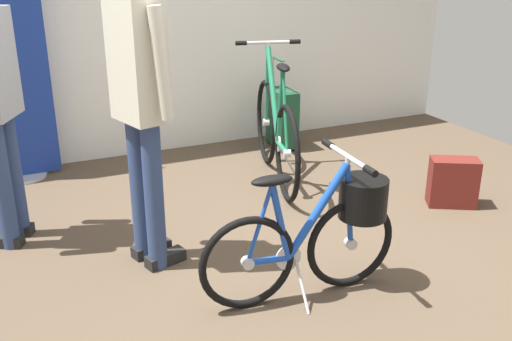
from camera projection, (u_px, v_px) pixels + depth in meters
ground_plane at (268, 271)px, 3.46m from camera, size 6.18×6.18×0.00m
floor_banner_stand at (9, 75)px, 4.54m from camera, size 0.60×0.36×1.86m
folding_bike_foreground at (323, 228)px, 3.12m from camera, size 1.12×0.53×0.79m
display_bike_left at (276, 132)px, 4.67m from camera, size 0.56×1.50×1.06m
visitor_browsing at (140, 88)px, 3.18m from camera, size 0.34×0.52×1.81m
rolling_suitcase at (282, 117)px, 5.48m from camera, size 0.20×0.37×0.83m
backpack_on_floor at (453, 182)px, 4.27m from camera, size 0.38×0.32×0.35m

